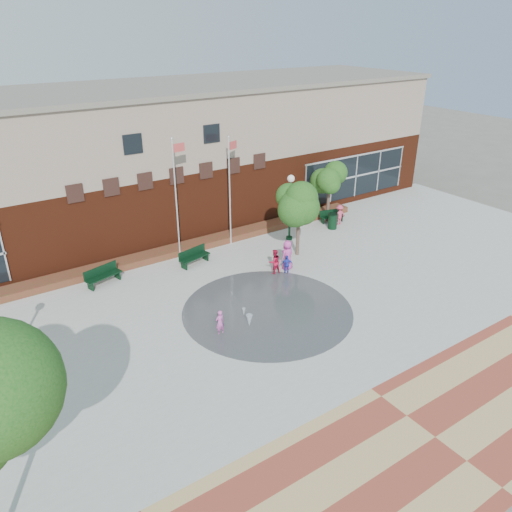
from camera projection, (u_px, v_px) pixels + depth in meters
ground at (306, 340)px, 22.38m from camera, size 120.00×120.00×0.00m
plaza_concrete at (256, 302)px, 25.37m from camera, size 46.00×18.00×0.01m
paver_band at (435, 437)px, 17.14m from camera, size 46.00×6.00×0.01m
splash_pad at (267, 311)px, 24.62m from camera, size 8.40×8.40×0.01m
library_building at (144, 157)px, 33.47m from camera, size 44.40×10.40×9.20m
flower_bed at (188, 250)px, 31.06m from camera, size 26.00×1.20×0.40m
flagpole_left at (176, 193)px, 28.50m from camera, size 0.85×0.15×7.23m
flagpole_right at (230, 186)px, 30.41m from camera, size 0.80×0.36×6.89m
lamp_right at (290, 200)px, 31.49m from camera, size 0.46×0.46×4.33m
bench_left at (104, 279)px, 26.94m from camera, size 2.11×1.09×1.02m
bench_mid at (195, 260)px, 29.13m from camera, size 2.04×0.98×0.99m
bench_right at (332, 218)px, 35.29m from camera, size 1.83×0.88×0.89m
trash_can at (333, 221)px, 34.06m from camera, size 0.67×0.67×1.09m
tree_mid at (299, 197)px, 28.91m from camera, size 3.01×3.01×5.07m
tree_small_right at (330, 181)px, 34.37m from camera, size 2.38×2.38×4.07m
water_jet_a at (249, 327)px, 23.32m from camera, size 0.31×0.31×0.61m
water_jet_b at (244, 316)px, 24.18m from camera, size 0.18×0.18×0.40m
child_splash at (220, 322)px, 22.55m from camera, size 0.48×0.35×1.23m
adult_red at (274, 262)px, 27.91m from camera, size 0.77×0.63×1.48m
adult_pink at (287, 255)px, 28.38m from camera, size 0.96×0.73×1.77m
child_blue at (287, 265)px, 28.01m from camera, size 0.70×0.54×1.11m
person_bench at (339, 215)px, 34.69m from camera, size 0.97×0.60×1.44m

